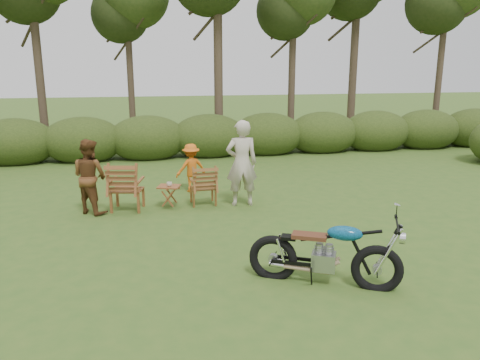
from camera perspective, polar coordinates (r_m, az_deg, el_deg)
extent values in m
plane|color=#31521B|center=(7.25, 6.41, -10.29)|extent=(80.00, 80.00, 0.00)
cylinder|color=#3A2B1F|center=(17.71, -23.56, 14.85)|extent=(0.28, 0.28, 7.20)
cylinder|color=#3A2B1F|center=(18.48, -13.32, 14.12)|extent=(0.24, 0.24, 6.30)
sphere|color=#2C4118|center=(18.60, -13.68, 20.16)|extent=(2.52, 2.52, 2.52)
cylinder|color=#3A2B1F|center=(16.51, -2.71, 16.88)|extent=(0.30, 0.30, 7.65)
cylinder|color=#3A2B1F|center=(18.26, 6.40, 14.69)|extent=(0.26, 0.26, 6.48)
sphere|color=#2C4118|center=(18.40, 6.58, 20.97)|extent=(2.59, 2.59, 2.59)
cylinder|color=#3A2B1F|center=(20.41, 13.83, 16.32)|extent=(0.32, 0.32, 7.92)
cylinder|color=#3A2B1F|center=(19.71, 23.35, 14.14)|extent=(0.24, 0.24, 6.84)
ellipsoid|color=#233412|center=(15.93, -25.76, 4.10)|extent=(2.52, 1.68, 1.51)
ellipsoid|color=#233412|center=(15.57, -18.60, 4.56)|extent=(2.52, 1.68, 1.51)
ellipsoid|color=#233412|center=(15.45, -11.20, 4.96)|extent=(2.52, 1.68, 1.51)
ellipsoid|color=#233412|center=(15.60, -3.81, 5.27)|extent=(2.52, 1.68, 1.51)
ellipsoid|color=#233412|center=(15.99, 3.34, 5.49)|extent=(2.52, 1.68, 1.51)
ellipsoid|color=#233412|center=(16.62, 10.05, 5.62)|extent=(2.52, 1.68, 1.51)
ellipsoid|color=#233412|center=(17.45, 16.19, 5.67)|extent=(2.52, 1.68, 1.51)
ellipsoid|color=#233412|center=(18.47, 21.72, 5.66)|extent=(2.52, 1.68, 1.51)
ellipsoid|color=#233412|center=(19.63, 26.63, 5.61)|extent=(2.52, 1.68, 1.51)
imported|color=beige|center=(9.90, -8.61, -0.50)|extent=(0.13, 0.13, 0.09)
imported|color=#BDAF9B|center=(10.17, 0.20, -3.04)|extent=(0.70, 0.48, 1.85)
imported|color=brown|center=(10.12, -17.52, -3.79)|extent=(0.94, 0.92, 1.53)
imported|color=#CC5C13|center=(11.29, -5.90, -1.38)|extent=(0.83, 0.61, 1.15)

